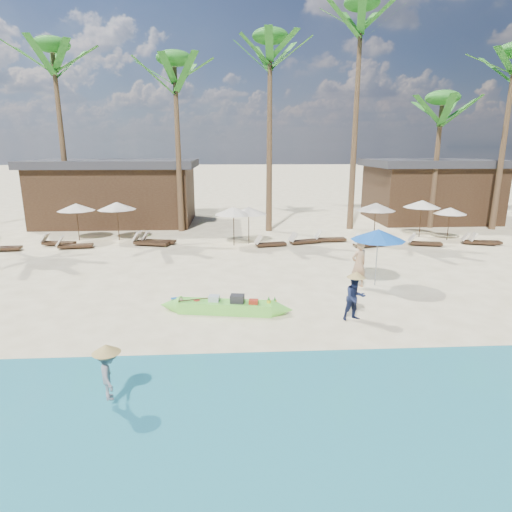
{
  "coord_description": "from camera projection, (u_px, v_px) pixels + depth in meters",
  "views": [
    {
      "loc": [
        -0.22,
        -12.52,
        5.13
      ],
      "look_at": [
        0.63,
        2.0,
        1.42
      ],
      "focal_mm": 30.0,
      "sensor_mm": 36.0,
      "label": 1
    }
  ],
  "objects": [
    {
      "name": "pavilion_west",
      "position": [
        117.0,
        191.0,
        29.32
      ],
      "size": [
        10.8,
        6.6,
        4.3
      ],
      "color": "#382717",
      "rests_on": "ground"
    },
    {
      "name": "resort_parasol_9",
      "position": [
        450.0,
        211.0,
        23.96
      ],
      "size": [
        1.8,
        1.8,
        1.85
      ],
      "color": "#382717",
      "rests_on": "ground"
    },
    {
      "name": "resort_parasol_3",
      "position": [
        76.0,
        207.0,
        23.81
      ],
      "size": [
        2.03,
        2.03,
        2.09
      ],
      "color": "#382717",
      "rests_on": "ground"
    },
    {
      "name": "resort_parasol_5",
      "position": [
        234.0,
        211.0,
        22.54
      ],
      "size": [
        2.02,
        2.02,
        2.08
      ],
      "color": "#382717",
      "rests_on": "ground"
    },
    {
      "name": "lounger_4_left",
      "position": [
        73.0,
        245.0,
        22.23
      ],
      "size": [
        1.83,
        0.78,
        0.6
      ],
      "rotation": [
        0.0,
        0.0,
        0.14
      ],
      "color": "#382717",
      "rests_on": "ground"
    },
    {
      "name": "resort_parasol_7",
      "position": [
        376.0,
        207.0,
        23.31
      ],
      "size": [
        2.13,
        2.13,
        2.19
      ],
      "color": "#382717",
      "rests_on": "ground"
    },
    {
      "name": "lounger_3_right",
      "position": [
        56.0,
        242.0,
        22.89
      ],
      "size": [
        1.81,
        0.71,
        0.6
      ],
      "rotation": [
        0.0,
        0.0,
        -0.1
      ],
      "color": "#382717",
      "rests_on": "ground"
    },
    {
      "name": "palm_4",
      "position": [
        270.0,
        70.0,
        24.73
      ],
      "size": [
        2.08,
        2.08,
        11.7
      ],
      "color": "brown",
      "rests_on": "ground"
    },
    {
      "name": "pavilion_east",
      "position": [
        430.0,
        189.0,
        30.57
      ],
      "size": [
        8.8,
        6.6,
        4.3
      ],
      "color": "#382717",
      "rests_on": "ground"
    },
    {
      "name": "tourist",
      "position": [
        359.0,
        264.0,
        15.91
      ],
      "size": [
        0.77,
        0.65,
        1.8
      ],
      "primitive_type": "imported",
      "rotation": [
        0.0,
        0.0,
        3.54
      ],
      "color": "tan",
      "rests_on": "ground"
    },
    {
      "name": "lounger_9_left",
      "position": [
        477.0,
        241.0,
        23.14
      ],
      "size": [
        1.76,
        1.05,
        0.57
      ],
      "rotation": [
        0.0,
        0.0,
        -0.34
      ],
      "color": "#382717",
      "rests_on": "ground"
    },
    {
      "name": "lounger_5_left",
      "position": [
        157.0,
        240.0,
        23.28
      ],
      "size": [
        1.88,
        0.85,
        0.62
      ],
      "rotation": [
        0.0,
        0.0,
        -0.17
      ],
      "color": "#382717",
      "rests_on": "ground"
    },
    {
      "name": "lounger_6_right",
      "position": [
        303.0,
        240.0,
        23.28
      ],
      "size": [
        1.84,
        1.03,
        0.6
      ],
      "rotation": [
        0.0,
        0.0,
        0.3
      ],
      "color": "#382717",
      "rests_on": "ground"
    },
    {
      "name": "blue_umbrella",
      "position": [
        378.0,
        235.0,
        15.91
      ],
      "size": [
        2.02,
        2.02,
        2.18
      ],
      "color": "#99999E",
      "rests_on": "ground"
    },
    {
      "name": "ground",
      "position": [
        240.0,
        316.0,
        13.39
      ],
      "size": [
        240.0,
        240.0,
        0.0
      ],
      "primitive_type": "plane",
      "color": "#FDEDBB",
      "rests_on": "ground"
    },
    {
      "name": "palm_3",
      "position": [
        175.0,
        86.0,
        24.88
      ],
      "size": [
        2.08,
        2.08,
        10.52
      ],
      "color": "brown",
      "rests_on": "ground"
    },
    {
      "name": "lounger_7_left",
      "position": [
        329.0,
        238.0,
        23.81
      ],
      "size": [
        1.78,
        0.63,
        0.6
      ],
      "rotation": [
        0.0,
        0.0,
        0.05
      ],
      "color": "#382717",
      "rests_on": "ground"
    },
    {
      "name": "wet_sand_strip",
      "position": [
        245.0,
        411.0,
        8.55
      ],
      "size": [
        240.0,
        4.5,
        0.01
      ],
      "primitive_type": "cube",
      "color": "tan",
      "rests_on": "ground"
    },
    {
      "name": "vendor_green",
      "position": [
        355.0,
        298.0,
        12.93
      ],
      "size": [
        0.79,
        0.68,
        1.42
      ],
      "primitive_type": "imported",
      "rotation": [
        0.0,
        0.0,
        0.23
      ],
      "color": "#161E3D",
      "rests_on": "ground"
    },
    {
      "name": "resort_parasol_8",
      "position": [
        422.0,
        204.0,
        24.72
      ],
      "size": [
        2.09,
        2.09,
        2.15
      ],
      "color": "#382717",
      "rests_on": "ground"
    },
    {
      "name": "lounger_9_right",
      "position": [
        483.0,
        241.0,
        23.17
      ],
      "size": [
        1.73,
        0.73,
        0.57
      ],
      "rotation": [
        0.0,
        0.0,
        -0.13
      ],
      "color": "#382717",
      "rests_on": "ground"
    },
    {
      "name": "lounger_6_left",
      "position": [
        269.0,
        243.0,
        22.65
      ],
      "size": [
        1.76,
        0.85,
        0.57
      ],
      "rotation": [
        0.0,
        0.0,
        0.2
      ],
      "color": "#382717",
      "rests_on": "ground"
    },
    {
      "name": "vendor_yellow",
      "position": [
        109.0,
        374.0,
        8.56
      ],
      "size": [
        0.6,
        0.79,
        1.07
      ],
      "primitive_type": "imported",
      "rotation": [
        0.0,
        0.0,
        1.91
      ],
      "color": "gray",
      "rests_on": "ground"
    },
    {
      "name": "lounger_7_right",
      "position": [
        368.0,
        243.0,
        22.57
      ],
      "size": [
        1.98,
        1.09,
        0.64
      ],
      "rotation": [
        0.0,
        0.0,
        0.29
      ],
      "color": "#382717",
      "rests_on": "ground"
    },
    {
      "name": "palm_7",
      "position": [
        512.0,
        80.0,
        25.34
      ],
      "size": [
        2.08,
        2.08,
        11.08
      ],
      "color": "brown",
      "rests_on": "ground"
    },
    {
      "name": "palm_2",
      "position": [
        55.0,
        76.0,
        25.11
      ],
      "size": [
        2.08,
        2.08,
        11.33
      ],
      "color": "brown",
      "rests_on": "ground"
    },
    {
      "name": "lounger_8_left",
      "position": [
        423.0,
        242.0,
        22.87
      ],
      "size": [
        1.79,
        0.93,
        0.58
      ],
      "rotation": [
        0.0,
        0.0,
        -0.25
      ],
      "color": "#382717",
      "rests_on": "ground"
    },
    {
      "name": "lounger_4_right",
      "position": [
        149.0,
        242.0,
        22.88
      ],
      "size": [
        2.06,
        1.1,
        0.67
      ],
      "rotation": [
        0.0,
        0.0,
        -0.26
      ],
      "color": "#382717",
      "rests_on": "ground"
    },
    {
      "name": "palm_5",
      "position": [
        360.0,
        47.0,
        25.05
      ],
      "size": [
        2.08,
        2.08,
        13.6
      ],
      "color": "brown",
      "rests_on": "ground"
    },
    {
      "name": "palm_6",
      "position": [
        441.0,
        115.0,
        26.42
      ],
      "size": [
        2.08,
        2.08,
        8.51
      ],
      "color": "brown",
      "rests_on": "ground"
    },
    {
      "name": "resort_parasol_6",
      "position": [
        249.0,
        211.0,
        22.94
      ],
      "size": [
        1.97,
        1.97,
        2.03
      ],
      "color": "#382717",
      "rests_on": "ground"
    },
    {
      "name": "resort_parasol_4",
      "position": [
        117.0,
        206.0,
        23.78
      ],
      "size": [
        2.11,
        2.11,
        2.17
      ],
      "color": "#382717",
      "rests_on": "ground"
    },
    {
      "name": "green_canoe",
      "position": [
        226.0,
        307.0,
        13.61
      ],
      "size": [
        4.78,
        1.11,
        0.61
      ],
      "rotation": [
        0.0,
        0.0,
        -0.17
      ],
      "color": "#6BDD43",
      "rests_on": "ground"
    }
  ]
}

